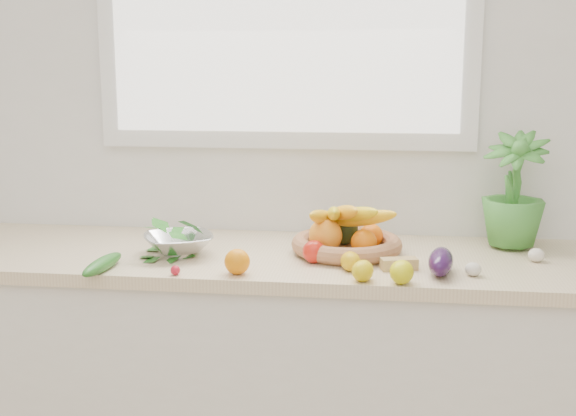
# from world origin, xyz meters

# --- Properties ---
(back_wall) EXTENTS (4.50, 0.02, 2.70)m
(back_wall) POSITION_xyz_m (0.00, 2.25, 1.35)
(back_wall) COLOR white
(back_wall) RESTS_ON ground
(counter_cabinet) EXTENTS (2.20, 0.58, 0.86)m
(counter_cabinet) POSITION_xyz_m (0.00, 1.95, 0.43)
(counter_cabinet) COLOR silver
(counter_cabinet) RESTS_ON ground
(countertop) EXTENTS (2.24, 0.62, 0.04)m
(countertop) POSITION_xyz_m (0.00, 1.95, 0.88)
(countertop) COLOR beige
(countertop) RESTS_ON counter_cabinet
(orange_loose) EXTENTS (0.09, 0.09, 0.07)m
(orange_loose) POSITION_xyz_m (-0.07, 1.70, 0.94)
(orange_loose) COLOR orange
(orange_loose) RESTS_ON countertop
(lemon_a) EXTENTS (0.07, 0.09, 0.06)m
(lemon_a) POSITION_xyz_m (0.29, 1.68, 0.93)
(lemon_a) COLOR gold
(lemon_a) RESTS_ON countertop
(lemon_b) EXTENTS (0.07, 0.09, 0.07)m
(lemon_b) POSITION_xyz_m (0.40, 1.67, 0.93)
(lemon_b) COLOR #D0CB0B
(lemon_b) RESTS_ON countertop
(lemon_c) EXTENTS (0.07, 0.08, 0.06)m
(lemon_c) POSITION_xyz_m (0.25, 1.78, 0.93)
(lemon_c) COLOR #D19D0B
(lemon_c) RESTS_ON countertop
(apple) EXTENTS (0.07, 0.07, 0.07)m
(apple) POSITION_xyz_m (0.14, 1.85, 0.93)
(apple) COLOR red
(apple) RESTS_ON countertop
(ginger) EXTENTS (0.11, 0.07, 0.03)m
(ginger) POSITION_xyz_m (0.39, 1.81, 0.92)
(ginger) COLOR tan
(ginger) RESTS_ON countertop
(garlic_a) EXTENTS (0.06, 0.06, 0.04)m
(garlic_a) POSITION_xyz_m (0.51, 1.89, 0.92)
(garlic_a) COLOR white
(garlic_a) RESTS_ON countertop
(garlic_b) EXTENTS (0.06, 0.06, 0.04)m
(garlic_b) POSITION_xyz_m (0.81, 1.95, 0.92)
(garlic_b) COLOR beige
(garlic_b) RESTS_ON countertop
(garlic_c) EXTENTS (0.05, 0.05, 0.04)m
(garlic_c) POSITION_xyz_m (0.60, 1.77, 0.92)
(garlic_c) COLOR beige
(garlic_c) RESTS_ON countertop
(eggplant) EXTENTS (0.09, 0.19, 0.07)m
(eggplant) POSITION_xyz_m (0.51, 1.78, 0.94)
(eggplant) COLOR #290F38
(eggplant) RESTS_ON countertop
(cucumber) EXTENTS (0.06, 0.23, 0.04)m
(cucumber) POSITION_xyz_m (-0.46, 1.68, 0.92)
(cucumber) COLOR #1C5A1A
(cucumber) RESTS_ON countertop
(radish) EXTENTS (0.03, 0.03, 0.03)m
(radish) POSITION_xyz_m (-0.24, 1.67, 0.91)
(radish) COLOR red
(radish) RESTS_ON countertop
(potted_herb) EXTENTS (0.26, 0.26, 0.37)m
(potted_herb) POSITION_xyz_m (0.76, 2.11, 1.10)
(potted_herb) COLOR #3F8C32
(potted_herb) RESTS_ON countertop
(fruit_basket) EXTENTS (0.46, 0.46, 0.18)m
(fruit_basket) POSITION_xyz_m (0.23, 1.97, 0.95)
(fruit_basket) COLOR tan
(fruit_basket) RESTS_ON countertop
(colander_with_spinach) EXTENTS (0.28, 0.28, 0.12)m
(colander_with_spinach) POSITION_xyz_m (-0.29, 1.88, 0.96)
(colander_with_spinach) COLOR silver
(colander_with_spinach) RESTS_ON countertop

